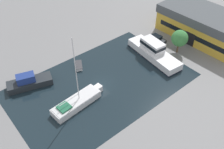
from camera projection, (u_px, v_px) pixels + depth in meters
ground_plane at (102, 84)px, 49.63m from camera, size 440.00×440.00×0.00m
water_canal at (102, 84)px, 49.63m from camera, size 22.03×35.25×0.01m
warehouse_building at (204, 25)px, 60.63m from camera, size 22.13×11.76×6.70m
quay_tree_near_building at (180, 38)px, 55.40m from camera, size 3.73×3.73×5.62m
parked_car at (157, 39)px, 60.57m from camera, size 4.54×2.11×1.71m
sailboat_moored at (77, 102)px, 44.86m from camera, size 3.67×10.78×14.15m
motor_cruiser at (153, 52)px, 55.54m from camera, size 14.45×5.52×3.92m
small_dinghy at (79, 66)px, 53.48m from camera, size 3.42×2.74×0.67m
cabin_boat at (29, 82)px, 48.56m from camera, size 5.29×9.00×2.84m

